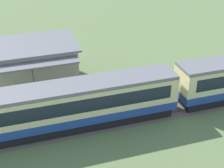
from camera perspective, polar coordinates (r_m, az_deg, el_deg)
ground_plane at (r=37.34m, az=18.12°, el=-1.57°), size 600.00×600.00×0.00m
passenger_train at (r=29.66m, az=-7.27°, el=-3.43°), size 103.84×3.06×4.24m
railway_track at (r=30.77m, az=-17.01°, el=-8.64°), size 166.48×3.60×0.04m
station_building at (r=37.24m, az=-13.59°, el=3.17°), size 10.14×7.89×4.65m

